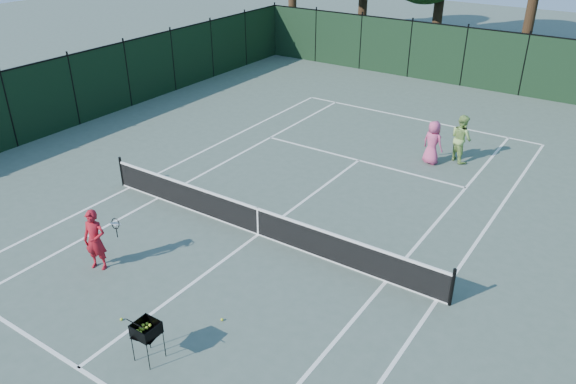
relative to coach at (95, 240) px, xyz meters
The scene contains 18 objects.
ground 4.57m from the coach, 55.30° to the left, with size 90.00×90.00×0.00m, color #4B5B50.
sideline_doubles_left 4.79m from the coach, 128.41° to the left, with size 0.10×23.77×0.01m, color white.
sideline_doubles_right 8.89m from the coach, 24.66° to the left, with size 0.10×23.77×0.01m, color white.
sideline_singles_left 4.10m from the coach, 112.88° to the left, with size 0.10×23.77×0.01m, color white.
sideline_singles_right 7.67m from the coach, 28.96° to the left, with size 0.10×23.77×0.01m, color white.
baseline_far 15.81m from the coach, 80.68° to the left, with size 10.97×0.10×0.01m, color white.
service_line_near 3.82m from the coach, 46.64° to the right, with size 8.23×0.10×0.01m, color white.
service_line_far 10.45m from the coach, 75.78° to the left, with size 8.23×0.10×0.01m, color white.
center_service_line 4.57m from the coach, 55.30° to the left, with size 0.10×12.80×0.01m, color white.
tennis_net 4.51m from the coach, 55.30° to the left, with size 11.69×0.09×1.06m.
fence_far 21.85m from the coach, 83.28° to the left, with size 24.00×0.05×3.00m, color black.
fence_left 10.16m from the coach, 158.64° to the left, with size 0.05×36.00×3.00m, color black.
coach is the anchor object (origin of this frame).
player_pink 12.38m from the coach, 66.73° to the left, with size 0.92×0.72×1.65m.
player_green 13.44m from the coach, 64.99° to the left, with size 1.11×1.06×1.81m.
ball_hopper 3.98m from the coach, 24.51° to the right, with size 0.60×0.60×0.96m.
loose_ball_near_cart 2.58m from the coach, 28.31° to the right, with size 0.07×0.07×0.07m, color #CBD82C.
loose_ball_midcourt 4.21m from the coach, ahead, with size 0.07×0.07×0.07m, color #C4D12A.
Camera 1 is at (8.57, -11.21, 8.78)m, focal length 35.00 mm.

